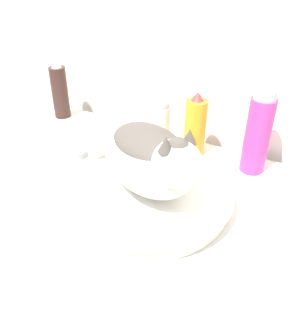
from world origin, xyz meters
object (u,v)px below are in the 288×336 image
shampoo_bottle_tall (258,133)px  spray_bottle_trigger (195,126)px  deodorant_stick (162,121)px  cat (151,156)px  faucet (81,144)px  hairspray_can_black (60,91)px

shampoo_bottle_tall → spray_bottle_trigger: (-0.16, 0.00, -0.02)m
shampoo_bottle_tall → deodorant_stick: shampoo_bottle_tall is taller
cat → faucet: size_ratio=2.17×
deodorant_stick → hairspray_can_black: bearing=180.0°
spray_bottle_trigger → shampoo_bottle_tall: bearing=0.0°
hairspray_can_black → deodorant_stick: hairspray_can_black is taller
faucet → hairspray_can_black: 0.33m
cat → hairspray_can_black: cat is taller
deodorant_stick → faucet: bearing=-118.0°
spray_bottle_trigger → deodorant_stick: (-0.10, 0.00, -0.01)m
spray_bottle_trigger → deodorant_stick: size_ratio=1.22×
shampoo_bottle_tall → spray_bottle_trigger: shampoo_bottle_tall is taller
cat → shampoo_bottle_tall: (0.15, 0.25, -0.02)m
cat → shampoo_bottle_tall: size_ratio=1.36×
faucet → spray_bottle_trigger: size_ratio=0.78×
faucet → shampoo_bottle_tall: 0.43m
shampoo_bottle_tall → spray_bottle_trigger: bearing=180.0°
shampoo_bottle_tall → deodorant_stick: 0.26m
cat → shampoo_bottle_tall: 0.29m
hairspray_can_black → deodorant_stick: bearing=0.0°
cat → hairspray_can_black: (-0.48, 0.25, -0.04)m
shampoo_bottle_tall → hairspray_can_black: (-0.63, 0.00, -0.02)m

